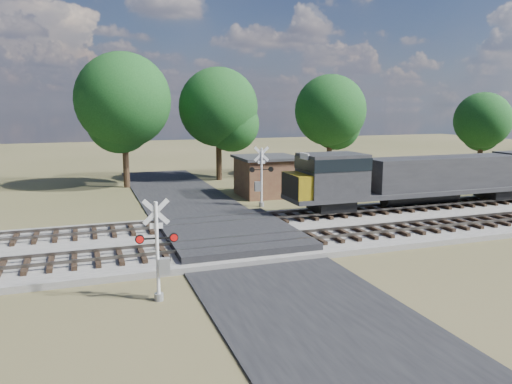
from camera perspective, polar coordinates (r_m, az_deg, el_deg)
name	(u,v)px	position (r m, az deg, el deg)	size (l,w,h in m)	color
ground	(232,241)	(27.24, -2.81, -5.67)	(160.00, 160.00, 0.00)	#424424
ballast_bed	(385,223)	(31.83, 14.48, -3.41)	(140.00, 10.00, 0.30)	gray
road	(232,241)	(27.23, -2.81, -5.59)	(7.00, 60.00, 0.08)	black
crossing_panel	(229,234)	(27.62, -3.11, -4.77)	(7.00, 9.00, 0.62)	#262628
track_near	(299,238)	(26.37, 4.98, -5.29)	(140.00, 2.60, 0.33)	black
track_far	(266,218)	(30.86, 1.17, -3.00)	(140.00, 2.60, 0.33)	black
crossing_signal_near	(160,259)	(19.16, -10.94, -7.51)	(1.59, 0.37, 3.94)	silver
crossing_signal_far	(260,182)	(36.05, 0.49, 1.18)	(1.77, 0.42, 4.41)	silver
equipment_shed	(266,176)	(40.62, 1.21, 1.89)	(4.77, 4.77, 3.23)	#4B2B20
treeline	(164,109)	(46.36, -10.49, 9.34)	(84.30, 10.59, 11.97)	black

